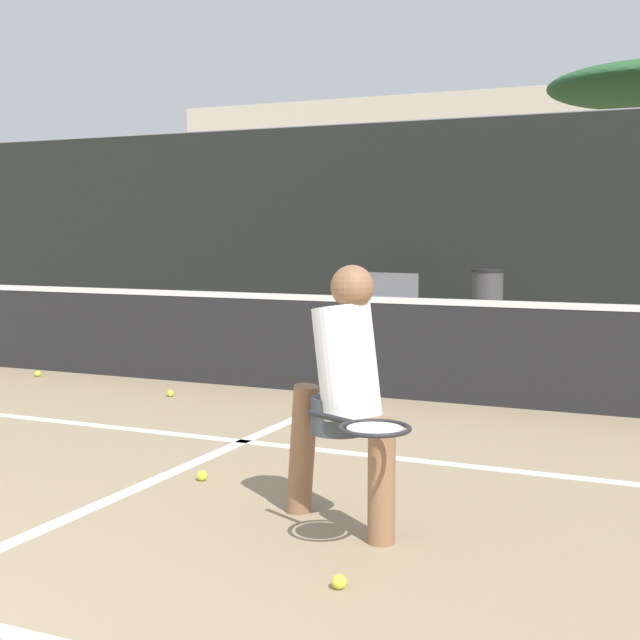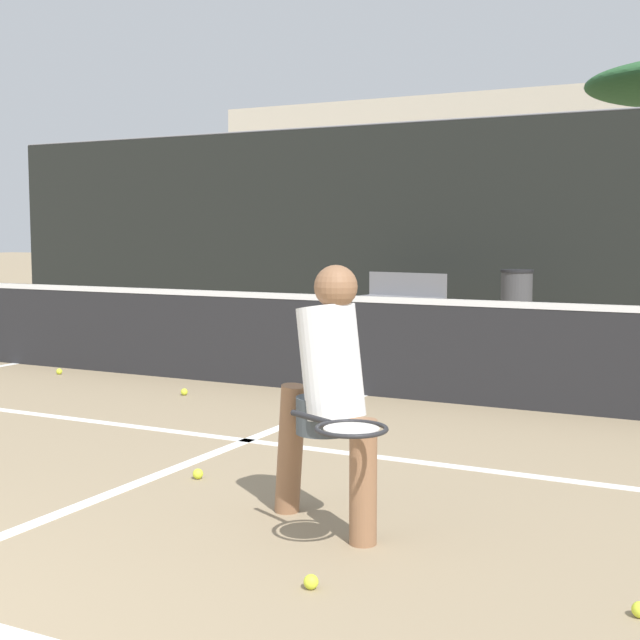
% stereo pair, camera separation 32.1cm
% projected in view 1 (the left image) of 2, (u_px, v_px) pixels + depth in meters
% --- Properties ---
extents(court_service_line, '(8.25, 0.10, 0.01)m').
position_uv_depth(court_service_line, '(243.00, 441.00, 6.60)').
color(court_service_line, white).
rests_on(court_service_line, ground).
extents(court_center_mark, '(0.10, 5.25, 0.01)m').
position_uv_depth(court_center_mark, '(206.00, 458.00, 6.12)').
color(court_center_mark, white).
rests_on(court_center_mark, ground).
extents(net, '(11.09, 0.09, 1.07)m').
position_uv_depth(net, '(350.00, 342.00, 8.45)').
color(net, slate).
rests_on(net, ground).
extents(fence_back, '(24.00, 0.06, 3.57)m').
position_uv_depth(fence_back, '(521.00, 219.00, 15.37)').
color(fence_back, black).
rests_on(fence_back, ground).
extents(player_practicing, '(0.98, 0.89, 1.39)m').
position_uv_depth(player_practicing, '(344.00, 388.00, 4.57)').
color(player_practicing, '#8C6042').
rests_on(player_practicing, ground).
extents(tennis_ball_scattered_2, '(0.07, 0.07, 0.07)m').
position_uv_depth(tennis_ball_scattered_2, '(170.00, 393.00, 8.40)').
color(tennis_ball_scattered_2, '#D1E033').
rests_on(tennis_ball_scattered_2, ground).
extents(tennis_ball_scattered_3, '(0.07, 0.07, 0.07)m').
position_uv_depth(tennis_ball_scattered_3, '(339.00, 582.00, 3.87)').
color(tennis_ball_scattered_3, '#D1E033').
rests_on(tennis_ball_scattered_3, ground).
extents(tennis_ball_scattered_5, '(0.07, 0.07, 0.07)m').
position_uv_depth(tennis_ball_scattered_5, '(202.00, 476.00, 5.56)').
color(tennis_ball_scattered_5, '#D1E033').
rests_on(tennis_ball_scattered_5, ground).
extents(tennis_ball_scattered_8, '(0.07, 0.07, 0.07)m').
position_uv_depth(tennis_ball_scattered_8, '(38.00, 374.00, 9.57)').
color(tennis_ball_scattered_8, '#D1E033').
rests_on(tennis_ball_scattered_8, ground).
extents(courtside_bench, '(1.54, 0.58, 0.86)m').
position_uv_depth(courtside_bench, '(375.00, 296.00, 15.21)').
color(courtside_bench, slate).
rests_on(courtside_bench, ground).
extents(trash_bin, '(0.52, 0.52, 0.96)m').
position_uv_depth(trash_bin, '(487.00, 299.00, 14.34)').
color(trash_bin, '#3F3F42').
rests_on(trash_bin, ground).
extents(parked_car, '(1.80, 4.10, 1.35)m').
position_uv_depth(parked_car, '(380.00, 277.00, 19.74)').
color(parked_car, black).
rests_on(parked_car, ground).
extents(building_far, '(36.00, 2.40, 6.84)m').
position_uv_depth(building_far, '(628.00, 181.00, 32.30)').
color(building_far, beige).
rests_on(building_far, ground).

